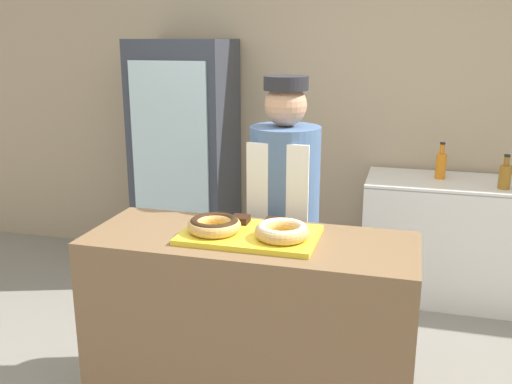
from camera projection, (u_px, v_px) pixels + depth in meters
name	position (u px, v px, depth m)	size (l,w,h in m)	color
wall_back	(326.00, 99.00, 4.36)	(8.00, 0.06, 2.70)	tan
display_counter	(250.00, 337.00, 2.61)	(1.44, 0.56, 0.97)	brown
serving_tray	(250.00, 235.00, 2.48)	(0.59, 0.37, 0.02)	yellow
donut_chocolate_glaze	(214.00, 224.00, 2.48)	(0.23, 0.23, 0.06)	tan
donut_light_glaze	(282.00, 230.00, 2.40)	(0.23, 0.23, 0.06)	tan
brownie_back_left	(240.00, 219.00, 2.60)	(0.08, 0.08, 0.03)	black
brownie_back_right	(274.00, 222.00, 2.56)	(0.08, 0.08, 0.03)	black
baker_person	(284.00, 224.00, 3.00)	(0.36, 0.36, 1.63)	#4C4C51
beverage_fridge	(186.00, 159.00, 4.41)	(0.71, 0.61, 1.80)	#333842
chest_freezer	(439.00, 238.00, 4.05)	(1.05, 0.59, 0.86)	white
bottle_amber	(505.00, 176.00, 3.69)	(0.08, 0.08, 0.23)	#99661E
bottle_orange	(441.00, 165.00, 3.95)	(0.07, 0.07, 0.25)	orange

